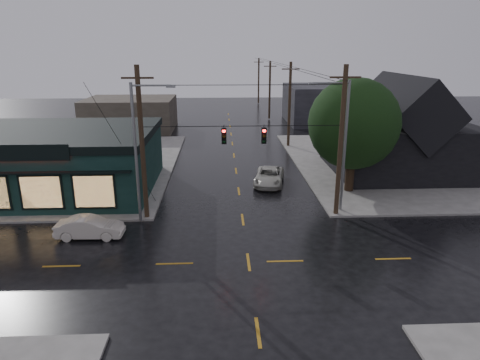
{
  "coord_description": "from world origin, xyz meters",
  "views": [
    {
      "loc": [
        -1.43,
        -20.79,
        11.14
      ],
      "look_at": [
        -0.24,
        4.65,
        3.23
      ],
      "focal_mm": 32.0,
      "sensor_mm": 36.0,
      "label": 1
    }
  ],
  "objects_px": {
    "sedan_cream": "(90,227)",
    "suv_silver": "(269,176)",
    "utility_pole_nw": "(147,218)",
    "corner_tree": "(354,124)",
    "utility_pole_ne": "(336,215)"
  },
  "relations": [
    {
      "from": "sedan_cream",
      "to": "utility_pole_nw",
      "type": "bearing_deg",
      "value": -44.46
    },
    {
      "from": "sedan_cream",
      "to": "suv_silver",
      "type": "distance_m",
      "value": 15.82
    },
    {
      "from": "utility_pole_nw",
      "to": "suv_silver",
      "type": "distance_m",
      "value": 11.7
    },
    {
      "from": "corner_tree",
      "to": "sedan_cream",
      "type": "height_order",
      "value": "corner_tree"
    },
    {
      "from": "utility_pole_nw",
      "to": "sedan_cream",
      "type": "height_order",
      "value": "utility_pole_nw"
    },
    {
      "from": "utility_pole_nw",
      "to": "suv_silver",
      "type": "xyz_separation_m",
      "value": [
        9.16,
        7.25,
        0.69
      ]
    },
    {
      "from": "utility_pole_nw",
      "to": "suv_silver",
      "type": "height_order",
      "value": "utility_pole_nw"
    },
    {
      "from": "sedan_cream",
      "to": "suv_silver",
      "type": "xyz_separation_m",
      "value": [
        12.12,
        10.16,
        0.03
      ]
    },
    {
      "from": "sedan_cream",
      "to": "suv_silver",
      "type": "bearing_deg",
      "value": -48.97
    },
    {
      "from": "corner_tree",
      "to": "utility_pole_ne",
      "type": "xyz_separation_m",
      "value": [
        -2.33,
        -4.92,
        -5.53
      ]
    },
    {
      "from": "utility_pole_ne",
      "to": "suv_silver",
      "type": "relative_size",
      "value": 2.04
    },
    {
      "from": "corner_tree",
      "to": "sedan_cream",
      "type": "xyz_separation_m",
      "value": [
        -18.3,
        -7.83,
        -4.86
      ]
    },
    {
      "from": "corner_tree",
      "to": "sedan_cream",
      "type": "distance_m",
      "value": 20.49
    },
    {
      "from": "utility_pole_nw",
      "to": "utility_pole_ne",
      "type": "distance_m",
      "value": 13.0
    },
    {
      "from": "corner_tree",
      "to": "suv_silver",
      "type": "height_order",
      "value": "corner_tree"
    }
  ]
}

